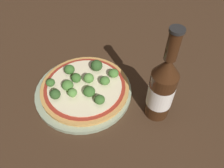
# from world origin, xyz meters

# --- Properties ---
(ground_plane) EXTENTS (3.00, 3.00, 0.00)m
(ground_plane) POSITION_xyz_m (0.00, 0.00, 0.00)
(ground_plane) COLOR #3D2819
(plate) EXTENTS (0.27, 0.27, 0.01)m
(plate) POSITION_xyz_m (-0.00, -0.02, 0.01)
(plate) COLOR #93A384
(plate) RESTS_ON ground_plane
(pizza) EXTENTS (0.24, 0.24, 0.01)m
(pizza) POSITION_xyz_m (-0.00, -0.02, 0.02)
(pizza) COLOR tan
(pizza) RESTS_ON plate
(broccoli_floret_0) EXTENTS (0.03, 0.03, 0.03)m
(broccoli_floret_0) POSITION_xyz_m (-0.02, -0.06, 0.04)
(broccoli_floret_0) COLOR #7A9E5B
(broccoli_floret_0) RESTS_ON pizza
(broccoli_floret_1) EXTENTS (0.03, 0.03, 0.02)m
(broccoli_floret_1) POSITION_xyz_m (0.07, -0.02, 0.04)
(broccoli_floret_1) COLOR #7A9E5B
(broccoli_floret_1) RESTS_ON pizza
(broccoli_floret_2) EXTENTS (0.03, 0.03, 0.03)m
(broccoli_floret_2) POSITION_xyz_m (-0.03, 0.05, 0.04)
(broccoli_floret_2) COLOR #7A9E5B
(broccoli_floret_2) RESTS_ON pizza
(broccoli_floret_3) EXTENTS (0.03, 0.03, 0.02)m
(broccoli_floret_3) POSITION_xyz_m (0.03, 0.07, 0.04)
(broccoli_floret_3) COLOR #7A9E5B
(broccoli_floret_3) RESTS_ON pizza
(broccoli_floret_4) EXTENTS (0.03, 0.03, 0.03)m
(broccoli_floret_4) POSITION_xyz_m (-0.03, -0.02, 0.04)
(broccoli_floret_4) COLOR #7A9E5B
(broccoli_floret_4) RESTS_ON pizza
(broccoli_floret_5) EXTENTS (0.03, 0.03, 0.03)m
(broccoli_floret_5) POSITION_xyz_m (0.03, -0.03, 0.04)
(broccoli_floret_5) COLOR #7A9E5B
(broccoli_floret_5) RESTS_ON pizza
(broccoli_floret_6) EXTENTS (0.03, 0.03, 0.03)m
(broccoli_floret_6) POSITION_xyz_m (-0.01, -0.10, 0.04)
(broccoli_floret_6) COLOR #7A9E5B
(broccoli_floret_6) RESTS_ON pizza
(broccoli_floret_7) EXTENTS (0.02, 0.02, 0.02)m
(broccoli_floret_7) POSITION_xyz_m (-0.06, -0.09, 0.04)
(broccoli_floret_7) COLOR #7A9E5B
(broccoli_floret_7) RESTS_ON pizza
(broccoli_floret_8) EXTENTS (0.03, 0.03, 0.03)m
(broccoli_floret_8) POSITION_xyz_m (-0.00, 0.00, 0.04)
(broccoli_floret_8) COLOR #7A9E5B
(broccoli_floret_8) RESTS_ON pizza
(broccoli_floret_9) EXTENTS (0.03, 0.03, 0.03)m
(broccoli_floret_9) POSITION_xyz_m (-0.06, -0.02, 0.04)
(broccoli_floret_9) COLOR #7A9E5B
(broccoli_floret_9) RESTS_ON pizza
(broccoli_floret_10) EXTENTS (0.02, 0.02, 0.03)m
(broccoli_floret_10) POSITION_xyz_m (0.01, -0.06, 0.04)
(broccoli_floret_10) COLOR #7A9E5B
(broccoli_floret_10) RESTS_ON pizza
(broccoli_floret_11) EXTENTS (0.03, 0.03, 0.03)m
(broccoli_floret_11) POSITION_xyz_m (0.03, 0.03, 0.04)
(broccoli_floret_11) COLOR #7A9E5B
(broccoli_floret_11) RESTS_ON pizza
(beer_bottle) EXTENTS (0.06, 0.06, 0.25)m
(beer_bottle) POSITION_xyz_m (0.18, 0.08, 0.09)
(beer_bottle) COLOR #381E0F
(beer_bottle) RESTS_ON ground_plane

